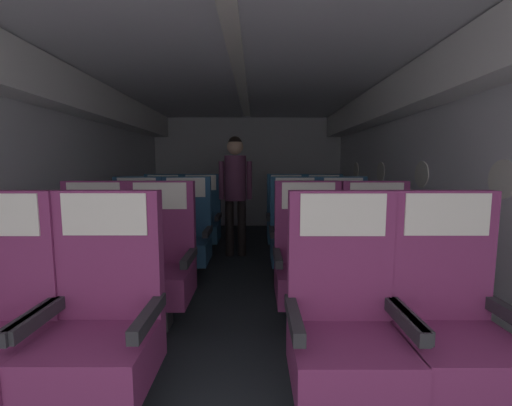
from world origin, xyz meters
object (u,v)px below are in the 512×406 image
(seat_d_right_window, at_px, (288,222))
(seat_d_right_aisle, at_px, (326,222))
(seat_a_right_aisle, at_px, (453,327))
(seat_a_right_window, at_px, (346,328))
(seat_c_right_aisle, at_px, (345,238))
(seat_b_left_window, at_px, (93,265))
(seat_d_left_window, at_px, (164,222))
(seat_b_right_aisle, at_px, (379,266))
(seat_b_right_window, at_px, (310,265))
(seat_d_left_aisle, at_px, (202,222))
(seat_a_left_aisle, at_px, (103,326))
(seat_b_left_aisle, at_px, (160,265))
(seat_c_left_window, at_px, (137,238))
(seat_c_left_aisle, at_px, (187,238))
(seat_c_right_window, at_px, (296,238))
(flight_attendant, at_px, (237,183))

(seat_d_right_window, bearing_deg, seat_d_right_aisle, 0.45)
(seat_a_right_aisle, height_order, seat_d_right_aisle, same)
(seat_a_right_window, xyz_separation_m, seat_c_right_aisle, (0.49, 1.89, 0.00))
(seat_b_left_window, height_order, seat_d_left_window, same)
(seat_b_right_aisle, bearing_deg, seat_b_right_window, 177.58)
(seat_d_left_window, distance_m, seat_d_left_aisle, 0.49)
(seat_a_left_aisle, bearing_deg, seat_c_right_aisle, 49.22)
(seat_b_left_window, xyz_separation_m, seat_d_left_window, (0.00, 1.87, 0.00))
(seat_a_right_window, xyz_separation_m, seat_d_right_window, (-0.01, 2.84, 0.00))
(seat_b_left_aisle, bearing_deg, seat_a_left_aisle, -89.54)
(seat_a_right_window, height_order, seat_c_right_aisle, same)
(seat_b_right_aisle, height_order, seat_d_right_aisle, same)
(seat_a_left_aisle, bearing_deg, seat_d_left_aisle, 90.22)
(seat_d_right_window, bearing_deg, seat_c_right_aisle, -62.22)
(seat_a_right_aisle, relative_size, seat_c_left_window, 1.00)
(seat_b_left_window, height_order, seat_b_right_window, same)
(seat_a_left_aisle, height_order, seat_d_left_window, same)
(seat_a_right_aisle, distance_m, seat_c_left_aisle, 2.49)
(seat_b_left_window, relative_size, seat_c_right_window, 1.00)
(seat_a_right_aisle, distance_m, seat_c_left_window, 2.84)
(seat_c_left_window, bearing_deg, seat_b_left_aisle, -61.48)
(seat_b_left_window, bearing_deg, flight_attendant, 63.38)
(seat_c_left_aisle, height_order, flight_attendant, flight_attendant)
(seat_a_right_window, bearing_deg, seat_d_left_aisle, 111.72)
(seat_a_left_aisle, relative_size, seat_d_left_window, 1.00)
(seat_b_right_aisle, height_order, seat_b_right_window, same)
(seat_d_left_aisle, height_order, seat_d_right_window, same)
(seat_a_left_aisle, distance_m, seat_b_right_window, 1.46)
(seat_b_right_window, bearing_deg, flight_attendant, 109.21)
(seat_a_right_window, distance_m, flight_attendant, 2.99)
(flight_attendant, bearing_deg, seat_b_left_aisle, 77.96)
(seat_c_right_aisle, bearing_deg, seat_d_left_aisle, 149.61)
(seat_b_right_window, relative_size, seat_d_left_window, 1.00)
(seat_b_right_window, bearing_deg, seat_b_left_window, -179.89)
(seat_d_left_window, relative_size, seat_d_left_aisle, 1.00)
(seat_b_left_aisle, bearing_deg, flight_attendant, 76.64)
(seat_c_right_aisle, bearing_deg, seat_c_left_aisle, 179.61)
(seat_b_left_aisle, height_order, seat_c_right_aisle, same)
(seat_c_left_aisle, bearing_deg, seat_b_right_aisle, -30.48)
(seat_c_right_window, distance_m, seat_d_right_window, 0.95)
(seat_a_right_window, distance_m, seat_c_right_aisle, 1.95)
(seat_b_right_aisle, height_order, seat_c_left_aisle, same)
(seat_b_left_window, bearing_deg, seat_a_left_aisle, -61.67)
(seat_b_left_window, bearing_deg, seat_b_right_window, 0.11)
(seat_b_left_window, height_order, seat_b_right_aisle, same)
(seat_d_right_aisle, bearing_deg, seat_d_left_aisle, -179.82)
(seat_c_left_aisle, bearing_deg, seat_c_left_window, -179.24)
(seat_b_left_window, distance_m, seat_d_right_aisle, 2.84)
(seat_d_right_window, distance_m, flight_attendant, 0.83)
(seat_c_left_aisle, relative_size, flight_attendant, 0.69)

